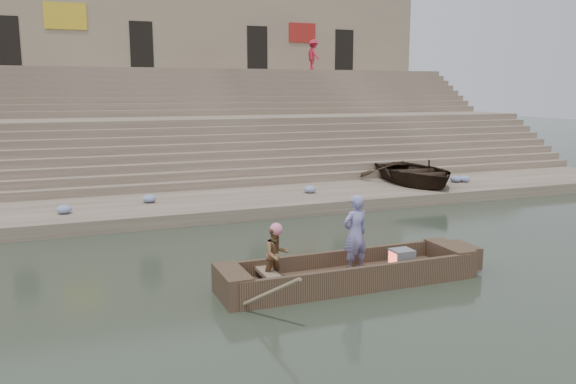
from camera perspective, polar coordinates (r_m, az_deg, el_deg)
ground at (r=13.27m, az=9.87°, el=-7.86°), size 120.00×120.00×0.00m
lower_landing at (r=20.26m, az=-1.93°, el=-0.89°), size 32.00×4.00×0.40m
mid_landing at (r=27.20m, az=-7.28°, el=4.40°), size 32.00×3.00×2.80m
upper_landing at (r=33.93m, az=-10.28°, el=7.47°), size 32.00×3.00×5.20m
ghat_steps at (r=28.80m, az=-8.13°, el=5.49°), size 32.00×11.00×5.20m
building_wall at (r=37.86m, az=-11.64°, el=12.23°), size 32.00×5.07×11.20m
main_rowboat at (r=12.38m, az=6.02°, el=-8.55°), size 5.00×1.30×0.22m
rowboat_trim at (r=12.41m, az=6.92°, el=-7.57°), size 6.04×2.63×1.83m
standing_man at (r=12.26m, az=6.65°, el=-4.13°), size 0.67×0.50×1.68m
rowing_man at (r=11.61m, az=-1.17°, el=-6.20°), size 0.61×0.50×1.16m
television at (r=12.91m, az=11.13°, el=-6.46°), size 0.46×0.42×0.40m
beached_rowboat at (r=23.13m, az=12.45°, el=1.96°), size 3.61×4.84×0.96m
pedestrian at (r=35.89m, az=2.51°, el=13.37°), size 0.73×1.21×1.84m
cloth_bundles at (r=20.60m, az=1.86°, el=0.23°), size 15.45×1.26×0.26m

